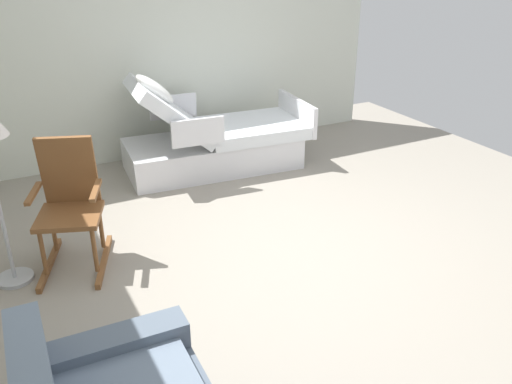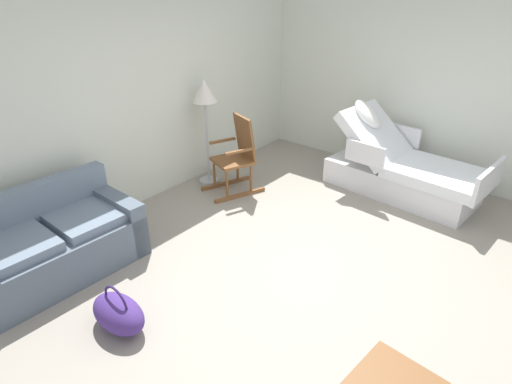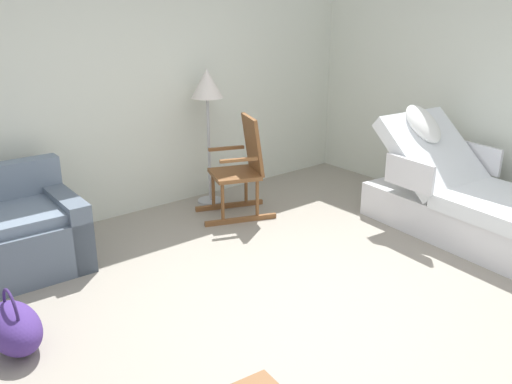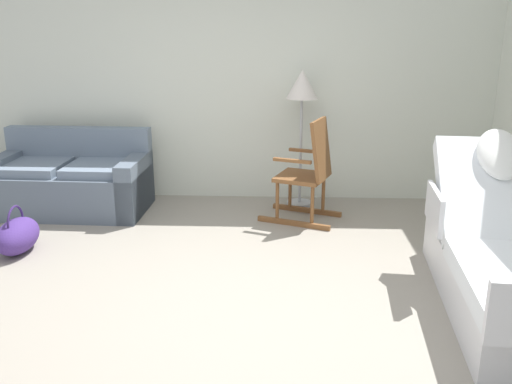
{
  "view_description": "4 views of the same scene",
  "coord_description": "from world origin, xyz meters",
  "px_view_note": "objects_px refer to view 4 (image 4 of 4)",
  "views": [
    {
      "loc": [
        -3.38,
        2.19,
        2.41
      ],
      "look_at": [
        -0.27,
        0.57,
        0.78
      ],
      "focal_mm": 38.07,
      "sensor_mm": 36.0,
      "label": 1
    },
    {
      "loc": [
        -3.24,
        -1.79,
        2.66
      ],
      "look_at": [
        -0.18,
        0.68,
        0.65
      ],
      "focal_mm": 29.47,
      "sensor_mm": 36.0,
      "label": 2
    },
    {
      "loc": [
        -2.59,
        -2.58,
        2.18
      ],
      "look_at": [
        -0.18,
        0.4,
        0.81
      ],
      "focal_mm": 38.38,
      "sensor_mm": 36.0,
      "label": 3
    },
    {
      "loc": [
        0.4,
        -3.66,
        1.96
      ],
      "look_at": [
        0.23,
        0.41,
        0.7
      ],
      "focal_mm": 38.77,
      "sensor_mm": 36.0,
      "label": 4
    }
  ],
  "objects_px": {
    "rocking_chair": "(308,173)",
    "duffel_bag": "(17,236)",
    "couch": "(71,183)",
    "floor_lamp": "(302,94)"
  },
  "relations": [
    {
      "from": "rocking_chair",
      "to": "duffel_bag",
      "type": "relative_size",
      "value": 1.86
    },
    {
      "from": "couch",
      "to": "duffel_bag",
      "type": "bearing_deg",
      "value": -93.68
    },
    {
      "from": "couch",
      "to": "rocking_chair",
      "type": "xyz_separation_m",
      "value": [
        2.52,
        -0.21,
        0.2
      ]
    },
    {
      "from": "rocking_chair",
      "to": "floor_lamp",
      "type": "xyz_separation_m",
      "value": [
        -0.06,
        0.5,
        0.72
      ]
    },
    {
      "from": "floor_lamp",
      "to": "couch",
      "type": "bearing_deg",
      "value": -173.23
    },
    {
      "from": "couch",
      "to": "rocking_chair",
      "type": "relative_size",
      "value": 1.55
    },
    {
      "from": "floor_lamp",
      "to": "rocking_chair",
      "type": "bearing_deg",
      "value": -82.68
    },
    {
      "from": "rocking_chair",
      "to": "couch",
      "type": "bearing_deg",
      "value": 175.33
    },
    {
      "from": "couch",
      "to": "duffel_bag",
      "type": "relative_size",
      "value": 2.88
    },
    {
      "from": "couch",
      "to": "rocking_chair",
      "type": "height_order",
      "value": "rocking_chair"
    }
  ]
}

